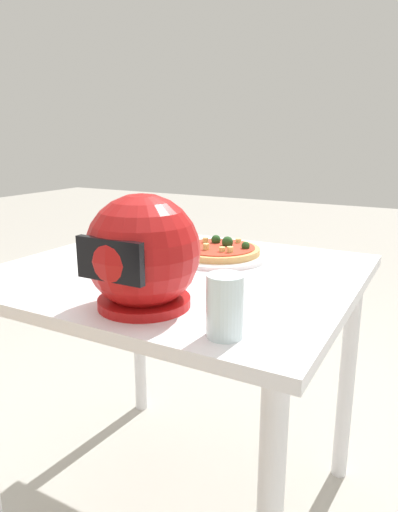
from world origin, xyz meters
TOP-DOWN VIEW (x-y plane):
  - ground_plane at (0.00, 0.00)m, footprint 14.00×14.00m
  - dining_table at (0.00, 0.00)m, footprint 0.96×0.86m
  - pizza_plate at (-0.04, -0.17)m, footprint 0.32×0.32m
  - pizza at (-0.04, -0.17)m, footprint 0.26×0.26m
  - motorcycle_helmet at (-0.09, 0.29)m, footprint 0.25×0.25m
  - drinking_glass at (-0.31, 0.34)m, footprint 0.07×0.07m

SIDE VIEW (x-z plane):
  - ground_plane at x=0.00m, z-range 0.00..0.00m
  - dining_table at x=0.00m, z-range 0.28..1.06m
  - pizza_plate at x=-0.04m, z-range 0.78..0.79m
  - pizza at x=-0.04m, z-range 0.78..0.83m
  - drinking_glass at x=-0.31m, z-range 0.78..0.90m
  - motorcycle_helmet at x=-0.09m, z-range 0.77..1.02m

